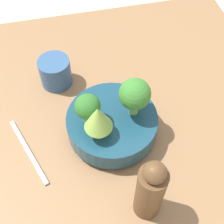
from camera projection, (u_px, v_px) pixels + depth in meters
name	position (u px, v px, depth m)	size (l,w,h in m)	color
ground_plane	(124.00, 131.00, 0.79)	(6.00, 6.00, 0.00)	beige
table	(124.00, 127.00, 0.77)	(0.89, 0.84, 0.04)	olive
bowl	(112.00, 124.00, 0.71)	(0.20, 0.20, 0.06)	navy
broccoli_floret_back	(135.00, 95.00, 0.65)	(0.07, 0.07, 0.10)	#7AB256
broccoli_floret_front	(88.00, 107.00, 0.64)	(0.06, 0.06, 0.08)	#6BA34C
romanesco_piece_near	(98.00, 119.00, 0.62)	(0.06, 0.06, 0.09)	#7AB256
cup	(55.00, 72.00, 0.80)	(0.08, 0.08, 0.08)	#33567F
pepper_mill	(150.00, 191.00, 0.56)	(0.05, 0.05, 0.18)	brown
fork	(28.00, 151.00, 0.70)	(0.18, 0.08, 0.01)	#B2B2B7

